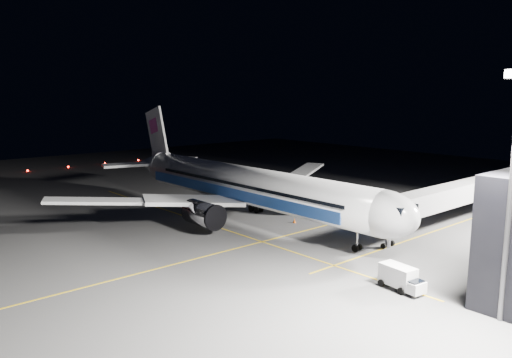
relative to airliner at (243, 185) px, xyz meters
The scene contains 13 objects.
ground 5.27m from the airliner, ahead, with size 200.00×200.00×0.00m, color #4C4C4F.
guide_line_main 12.22m from the airliner, ahead, with size 0.25×80.00×0.01m, color gold.
guide_line_cross 7.99m from the airliner, 79.83° to the right, with size 70.00×0.25×0.01m, color gold.
guide_line_side 25.67m from the airliner, 23.43° to the left, with size 0.25×40.00×0.01m, color gold.
airliner is the anchor object (origin of this frame).
jet_bridge 29.31m from the airliner, 38.04° to the left, with size 3.60×34.40×6.30m.
floodlight_mast_south 42.13m from the airliner, ahead, with size 2.40×0.67×20.70m.
taxiway_lights 71.10m from the airliner, behind, with size 0.44×60.44×0.44m.
service_truck 32.78m from the airliner, 11.58° to the right, with size 4.78×2.47×2.34m.
baggage_tug 19.82m from the airliner, 107.53° to the left, with size 2.58×2.08×1.87m.
safety_cone_a 13.36m from the airliner, 95.98° to the left, with size 0.45×0.45×0.67m, color #E55609.
safety_cone_b 9.45m from the airliner, 29.48° to the left, with size 0.45×0.45×0.67m, color #E55609.
safety_cone_c 14.10m from the airliner, 114.60° to the left, with size 0.45×0.45×0.67m, color #E55609.
Camera 1 is at (56.11, -47.24, 18.71)m, focal length 35.00 mm.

